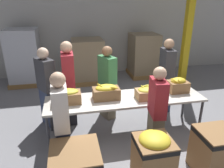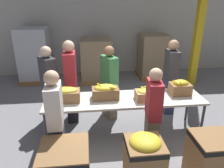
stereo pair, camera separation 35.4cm
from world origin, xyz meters
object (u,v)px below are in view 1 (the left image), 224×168
pallet_stack_2 (144,56)px  donation_bin_2 (215,151)px  banana_box_3 (178,85)px  volunteer_4 (47,88)px  volunteer_1 (62,125)px  banana_box_1 (106,92)px  pallet_stack_0 (24,57)px  pallet_stack_1 (88,61)px  volunteer_0 (69,84)px  donation_bin_1 (153,157)px  banana_box_0 (67,96)px  volunteer_2 (107,83)px  sorting_table (125,100)px  volunteer_5 (166,76)px  banana_box_2 (147,93)px  support_pillar (189,16)px  volunteer_3 (156,113)px

pallet_stack_2 → donation_bin_2: bearing=-95.6°
banana_box_3 → volunteer_4: 2.60m
volunteer_4 → volunteer_1: bearing=-18.5°
banana_box_1 → pallet_stack_2: bearing=59.5°
pallet_stack_0 → pallet_stack_1: bearing=-5.4°
banana_box_3 → pallet_stack_1: bearing=117.0°
volunteer_0 → donation_bin_1: volunteer_0 is taller
volunteer_4 → banana_box_0: bearing=2.4°
volunteer_2 → donation_bin_1: volunteer_2 is taller
sorting_table → pallet_stack_0: bearing=125.6°
volunteer_4 → donation_bin_2: 3.17m
volunteer_5 → volunteer_2: bearing=-80.9°
volunteer_1 → pallet_stack_0: (-1.12, 3.95, 0.03)m
pallet_stack_1 → banana_box_2: bearing=-75.9°
pallet_stack_2 → support_pillar: bearing=-39.6°
volunteer_0 → banana_box_0: bearing=-5.4°
volunteer_2 → volunteer_3: size_ratio=1.04×
volunteer_1 → volunteer_5: bearing=-58.8°
banana_box_0 → volunteer_2: (0.85, 0.64, -0.08)m
sorting_table → banana_box_3: 1.11m
donation_bin_1 → volunteer_3: bearing=65.8°
volunteer_0 → volunteer_3: 1.89m
volunteer_5 → banana_box_0: bearing=-66.3°
banana_box_3 → pallet_stack_0: 4.58m
banana_box_1 → pallet_stack_1: bearing=90.8°
volunteer_2 → volunteer_3: 1.45m
banana_box_0 → volunteer_0: (0.05, 0.61, -0.01)m
volunteer_2 → pallet_stack_0: 3.25m
volunteer_1 → volunteer_4: (-0.30, 1.39, 0.02)m
donation_bin_1 → banana_box_1: bearing=107.1°
banana_box_3 → volunteer_0: volunteer_0 is taller
banana_box_3 → volunteer_2: size_ratio=0.24×
sorting_table → volunteer_0: bearing=148.1°
sorting_table → volunteer_1: volunteer_1 is taller
sorting_table → pallet_stack_0: (-2.28, 3.18, 0.12)m
banana_box_0 → banana_box_3: banana_box_3 is taller
sorting_table → volunteer_0: 1.21m
donation_bin_2 → banana_box_2: bearing=118.4°
volunteer_0 → volunteer_3: size_ratio=1.13×
banana_box_0 → pallet_stack_1: pallet_stack_1 is taller
banana_box_0 → volunteer_1: size_ratio=0.31×
banana_box_3 → volunteer_5: size_ratio=0.23×
donation_bin_2 → pallet_stack_2: (0.43, 4.44, 0.31)m
banana_box_3 → volunteer_4: size_ratio=0.23×
volunteer_2 → support_pillar: bearing=99.3°
volunteer_3 → pallet_stack_2: volunteer_3 is taller
banana_box_2 → banana_box_3: bearing=13.2°
volunteer_1 → volunteer_2: volunteer_2 is taller
banana_box_0 → donation_bin_2: size_ratio=0.68×
banana_box_3 → support_pillar: support_pillar is taller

